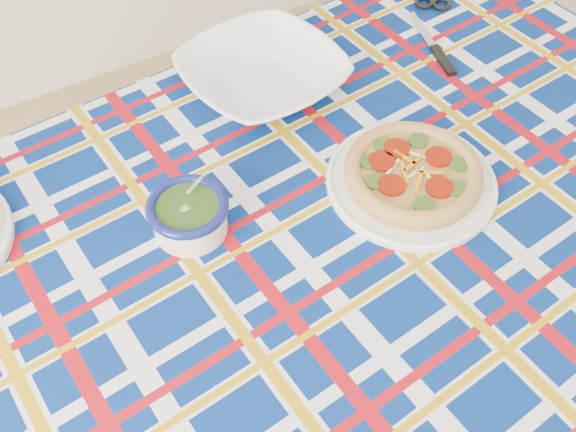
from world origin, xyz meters
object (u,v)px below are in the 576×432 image
main_focaccia_plate (413,173)px  pesto_bowl (189,213)px  serving_bowl (263,76)px  dining_table (326,256)px

main_focaccia_plate → pesto_bowl: pesto_bowl is taller
main_focaccia_plate → serving_bowl: serving_bowl is taller
serving_bowl → pesto_bowl: bearing=-138.6°
main_focaccia_plate → pesto_bowl: bearing=163.5°
dining_table → serving_bowl: (0.09, 0.38, 0.12)m
serving_bowl → dining_table: bearing=-102.7°
pesto_bowl → serving_bowl: (0.29, 0.25, -0.00)m
dining_table → main_focaccia_plate: (0.19, 0.01, 0.12)m
dining_table → pesto_bowl: pesto_bowl is taller
dining_table → main_focaccia_plate: size_ratio=5.62×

